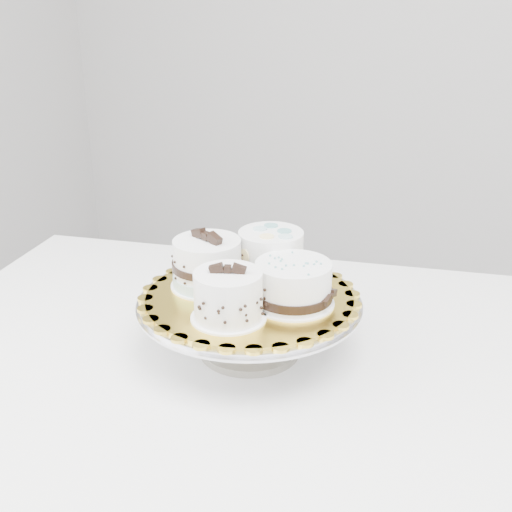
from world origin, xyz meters
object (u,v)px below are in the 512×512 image
at_px(cake_swirl, 228,297).
at_px(cake_dots, 271,254).
at_px(table, 282,397).
at_px(cake_stand, 250,315).
at_px(cake_ribbon, 294,285).
at_px(cake_banded, 207,265).
at_px(cake_board, 249,297).

distance_m(cake_swirl, cake_dots, 0.17).
distance_m(table, cake_swirl, 0.23).
bearing_deg(cake_stand, cake_ribbon, 0.30).
bearing_deg(cake_banded, cake_stand, 17.90).
relative_size(cake_stand, cake_swirl, 2.82).
height_order(cake_banded, cake_dots, cake_banded).
xyz_separation_m(cake_dots, cake_ribbon, (0.07, -0.08, -0.01)).
height_order(cake_stand, cake_banded, cake_banded).
bearing_deg(cake_board, cake_dots, 88.25).
bearing_deg(cake_ribbon, cake_banded, 179.44).
bearing_deg(cake_board, cake_ribbon, 0.30).
bearing_deg(table, cake_dots, 112.88).
distance_m(cake_stand, cake_banded, 0.10).
bearing_deg(cake_swirl, cake_dots, 71.53).
height_order(table, cake_swirl, cake_swirl).
height_order(cake_board, cake_dots, cake_dots).
distance_m(cake_banded, cake_ribbon, 0.15).
bearing_deg(cake_dots, cake_board, -73.21).
relative_size(cake_stand, cake_ribbon, 2.64).
xyz_separation_m(cake_swirl, cake_ribbon, (0.07, 0.08, -0.00)).
height_order(cake_stand, cake_board, cake_board).
relative_size(cake_board, cake_ribbon, 2.42).
bearing_deg(cake_banded, table, 17.28).
xyz_separation_m(cake_board, cake_ribbon, (0.07, 0.00, 0.03)).
relative_size(cake_board, cake_banded, 2.30).
distance_m(table, cake_stand, 0.15).
bearing_deg(cake_ribbon, table, -152.78).
bearing_deg(cake_banded, cake_swirl, -25.78).
distance_m(cake_dots, cake_ribbon, 0.11).
bearing_deg(cake_ribbon, cake_stand, -178.05).
xyz_separation_m(cake_banded, cake_dots, (0.08, 0.08, 0.00)).
height_order(cake_swirl, cake_dots, cake_swirl).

